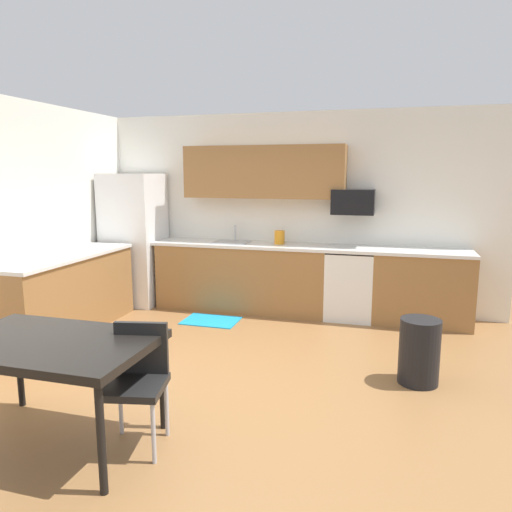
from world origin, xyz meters
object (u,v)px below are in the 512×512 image
at_px(microwave, 353,202).
at_px(dining_table, 50,349).
at_px(oven_range, 350,284).
at_px(chair_near_table, 138,375).
at_px(trash_bin, 419,351).
at_px(refrigerator, 134,239).
at_px(kettle, 280,238).

bearing_deg(microwave, dining_table, -115.13).
xyz_separation_m(oven_range, chair_near_table, (-1.16, -3.42, 0.05)).
bearing_deg(dining_table, microwave, 64.87).
bearing_deg(trash_bin, dining_table, -145.47).
distance_m(refrigerator, microwave, 3.15).
height_order(microwave, chair_near_table, microwave).
bearing_deg(chair_near_table, microwave, 71.75).
bearing_deg(oven_range, refrigerator, -178.52).
height_order(microwave, trash_bin, microwave).
relative_size(dining_table, kettle, 7.00).
height_order(chair_near_table, kettle, kettle).
height_order(dining_table, kettle, kettle).
xyz_separation_m(oven_range, dining_table, (-1.73, -3.59, 0.24)).
xyz_separation_m(microwave, chair_near_table, (-1.16, -3.52, -1.01)).
height_order(oven_range, chair_near_table, oven_range).
height_order(refrigerator, kettle, refrigerator).
bearing_deg(trash_bin, kettle, 132.36).
xyz_separation_m(oven_range, trash_bin, (0.78, -1.86, -0.16)).
distance_m(microwave, trash_bin, 2.44).
distance_m(chair_near_table, trash_bin, 2.50).
bearing_deg(kettle, chair_near_table, -93.30).
bearing_deg(kettle, refrigerator, -176.50).
height_order(refrigerator, chair_near_table, refrigerator).
bearing_deg(microwave, refrigerator, -176.67).
bearing_deg(oven_range, dining_table, -115.74).
bearing_deg(refrigerator, microwave, 3.33).
xyz_separation_m(refrigerator, trash_bin, (3.87, -1.78, -0.64)).
distance_m(refrigerator, chair_near_table, 3.88).
xyz_separation_m(dining_table, chair_near_table, (0.57, 0.17, -0.19)).
distance_m(microwave, chair_near_table, 3.85).
bearing_deg(dining_table, refrigerator, 111.17).
xyz_separation_m(chair_near_table, trash_bin, (1.94, 1.56, -0.20)).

